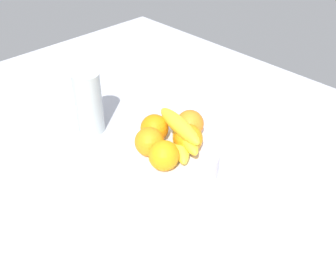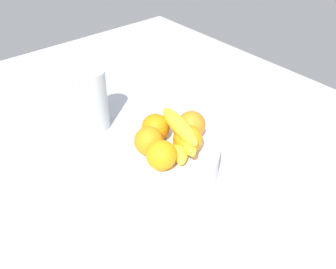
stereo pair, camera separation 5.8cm
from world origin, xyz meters
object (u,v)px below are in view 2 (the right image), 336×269
object	(u,v)px
orange_center	(188,139)
thermos_tumbler	(94,100)
orange_back_right	(156,128)
fruit_bowl	(168,157)
orange_front_right	(161,155)
orange_front_left	(149,141)
banana_bunch	(182,134)
orange_back_left	(193,126)

from	to	relation	value
orange_center	thermos_tumbler	xyz separation A→B (cm)	(-31.65, -7.06, -0.68)
orange_back_right	fruit_bowl	bearing A→B (deg)	1.31
orange_front_right	thermos_tumbler	bearing A→B (deg)	176.91
orange_front_left	orange_center	bearing A→B (deg)	53.99
orange_back_right	orange_center	bearing A→B (deg)	17.93
orange_center	banana_bunch	xyz separation A→B (cm)	(-1.91, -0.34, 0.61)
orange_front_right	orange_center	world-z (taller)	same
orange_front_right	banana_bunch	size ratio (longest dim) A/B	0.39
orange_back_left	banana_bunch	xyz separation A→B (cm)	(1.67, -5.29, 0.61)
orange_front_right	orange_front_left	bearing A→B (deg)	169.90
orange_front_right	orange_back_left	bearing A→B (deg)	107.12
orange_center	orange_front_right	bearing A→B (deg)	-85.72
orange_front_right	orange_back_right	size ratio (longest dim) A/B	1.00
banana_bunch	fruit_bowl	bearing A→B (deg)	-133.06
orange_back_right	banana_bunch	distance (cm)	7.47
orange_back_left	thermos_tumbler	bearing A→B (deg)	-156.84
fruit_bowl	thermos_tumbler	xyz separation A→B (cm)	(-27.46, -4.29, 5.96)
orange_front_right	thermos_tumbler	world-z (taller)	thermos_tumbler
orange_front_left	orange_back_left	bearing A→B (deg)	80.96
orange_front_right	orange_back_right	world-z (taller)	same
fruit_bowl	thermos_tumbler	bearing A→B (deg)	-171.13
thermos_tumbler	fruit_bowl	bearing A→B (deg)	8.87
orange_back_right	banana_bunch	xyz separation A→B (cm)	(6.99, 2.55, 0.61)
orange_back_left	orange_back_right	xyz separation A→B (cm)	(-5.33, -7.83, 0.00)
orange_back_right	thermos_tumbler	bearing A→B (deg)	-169.59
orange_center	orange_back_left	distance (cm)	6.11
orange_front_right	orange_back_left	xyz separation A→B (cm)	(-4.24, 13.75, 0.00)
orange_front_right	orange_back_left	world-z (taller)	same
orange_back_left	thermos_tumbler	world-z (taller)	thermos_tumbler
fruit_bowl	orange_center	xyz separation A→B (cm)	(4.19, 2.77, 6.64)
orange_front_right	banana_bunch	world-z (taller)	banana_bunch
thermos_tumbler	orange_front_right	bearing A→B (deg)	-3.09
orange_front_right	orange_back_left	distance (cm)	14.39
orange_center	orange_back_left	xyz separation A→B (cm)	(-3.58, 4.95, 0.00)
orange_front_left	orange_back_right	distance (cm)	5.84
orange_front_right	orange_back_right	distance (cm)	11.25
fruit_bowl	orange_center	distance (cm)	8.33
orange_front_left	orange_center	distance (cm)	9.51
thermos_tumbler	orange_front_left	bearing A→B (deg)	-1.38
orange_front_left	orange_back_left	xyz separation A→B (cm)	(2.01, 12.64, 0.00)
fruit_bowl	orange_back_left	size ratio (longest dim) A/B	3.64
orange_back_left	orange_front_left	bearing A→B (deg)	-99.04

